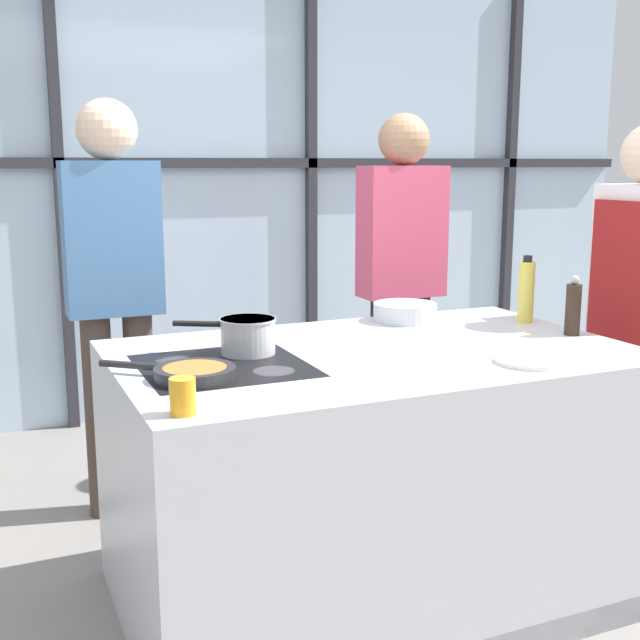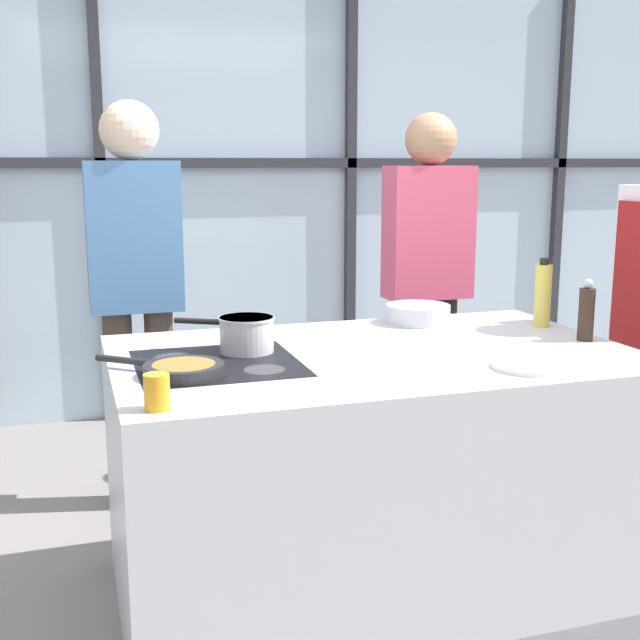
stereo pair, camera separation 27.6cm
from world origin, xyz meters
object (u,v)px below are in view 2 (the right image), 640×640
(frying_pan, at_px, (182,369))
(juice_glass_near, at_px, (157,392))
(oil_bottle, at_px, (543,295))
(pepper_grinder, at_px, (586,313))
(mixing_bowl, at_px, (418,313))
(spectator_center_left, at_px, (427,269))
(white_plate, at_px, (528,366))
(saucepan, at_px, (246,333))
(spectator_far_left, at_px, (136,275))

(frying_pan, relative_size, juice_glass_near, 3.89)
(oil_bottle, height_order, pepper_grinder, oil_bottle)
(mixing_bowl, bearing_deg, pepper_grinder, -47.73)
(spectator_center_left, xyz_separation_m, juice_glass_near, (-1.48, -1.52, -0.07))
(white_plate, bearing_deg, spectator_center_left, 77.29)
(oil_bottle, bearing_deg, saucepan, -176.76)
(frying_pan, bearing_deg, juice_glass_near, -108.55)
(frying_pan, xyz_separation_m, pepper_grinder, (1.46, 0.05, 0.08))
(oil_bottle, xyz_separation_m, juice_glass_near, (-1.56, -0.64, -0.08))
(saucepan, relative_size, white_plate, 1.42)
(saucepan, relative_size, oil_bottle, 1.20)
(spectator_far_left, relative_size, white_plate, 7.89)
(frying_pan, distance_m, saucepan, 0.36)
(spectator_center_left, distance_m, juice_glass_near, 2.12)
(white_plate, distance_m, juice_glass_near, 1.16)
(saucepan, relative_size, juice_glass_near, 3.37)
(white_plate, bearing_deg, oil_bottle, 54.03)
(saucepan, bearing_deg, frying_pan, -135.88)
(saucepan, bearing_deg, white_plate, -31.63)
(spectator_center_left, relative_size, mixing_bowl, 6.87)
(spectator_center_left, bearing_deg, juice_glass_near, 45.68)
(spectator_center_left, relative_size, white_plate, 7.78)
(mixing_bowl, relative_size, juice_glass_near, 2.69)
(spectator_far_left, relative_size, juice_glass_near, 18.75)
(mixing_bowl, height_order, oil_bottle, oil_bottle)
(oil_bottle, bearing_deg, white_plate, -125.97)
(spectator_far_left, xyz_separation_m, pepper_grinder, (1.49, -1.14, -0.05))
(saucepan, bearing_deg, mixing_bowl, 20.40)
(spectator_center_left, distance_m, saucepan, 1.47)
(white_plate, distance_m, pepper_grinder, 0.52)
(saucepan, xyz_separation_m, pepper_grinder, (1.21, -0.20, 0.04))
(mixing_bowl, bearing_deg, white_plate, -88.08)
(white_plate, bearing_deg, juice_glass_near, -175.99)
(juice_glass_near, bearing_deg, white_plate, 4.01)
(spectator_center_left, relative_size, saucepan, 5.48)
(spectator_far_left, relative_size, frying_pan, 4.82)
(spectator_far_left, height_order, mixing_bowl, spectator_far_left)
(juice_glass_near, bearing_deg, pepper_grinder, 13.31)
(white_plate, height_order, mixing_bowl, mixing_bowl)
(white_plate, bearing_deg, pepper_grinder, 35.05)
(spectator_far_left, bearing_deg, oil_bottle, 149.34)
(spectator_far_left, relative_size, spectator_center_left, 1.01)
(spectator_center_left, bearing_deg, frying_pan, 40.98)
(spectator_center_left, distance_m, pepper_grinder, 1.15)
(saucepan, bearing_deg, spectator_center_left, 40.22)
(spectator_center_left, xyz_separation_m, pepper_grinder, (0.09, -1.14, -0.02))
(saucepan, distance_m, pepper_grinder, 1.23)
(spectator_center_left, xyz_separation_m, mixing_bowl, (-0.35, -0.66, -0.08))
(spectator_center_left, distance_m, oil_bottle, 0.88)
(spectator_far_left, bearing_deg, saucepan, 106.59)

